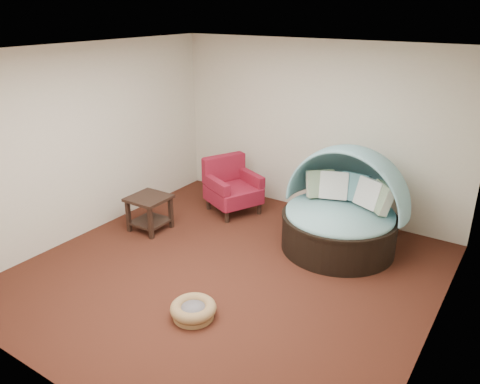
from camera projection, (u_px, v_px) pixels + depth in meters
The scene contains 10 objects.
floor at pixel (228, 272), 6.16m from camera, with size 5.00×5.00×0.00m, color #4C2015.
wall_back at pixel (316, 129), 7.57m from camera, with size 5.00×5.00×0.00m, color beige.
wall_front at pixel (47, 259), 3.70m from camera, with size 5.00×5.00×0.00m, color beige.
wall_left at pixel (89, 141), 6.92m from camera, with size 5.00×5.00×0.00m, color beige.
wall_right at pixel (447, 221), 4.36m from camera, with size 5.00×5.00×0.00m, color beige.
ceiling at pixel (226, 51), 5.12m from camera, with size 5.00×5.00×0.00m, color white.
canopy_daybed at pixel (344, 202), 6.58m from camera, with size 1.79×1.69×1.48m.
pet_basket at pixel (193, 310), 5.24m from camera, with size 0.56×0.56×0.18m.
red_armchair at pixel (232, 187), 7.86m from camera, with size 1.04×1.04×0.92m.
side_table at pixel (149, 208), 7.20m from camera, with size 0.58×0.58×0.55m.
Camera 1 is at (3.07, -4.35, 3.28)m, focal length 35.00 mm.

